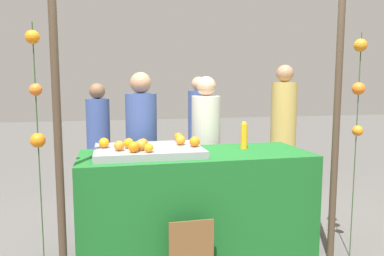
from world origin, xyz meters
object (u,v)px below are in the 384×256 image
stall_counter (196,201)px  orange_0 (195,142)px  vendor_left (142,155)px  vendor_right (206,153)px  juice_bottle (244,136)px  orange_1 (143,143)px  chalkboard_sign (191,251)px

stall_counter → orange_0: (-0.02, -0.04, 0.54)m
vendor_left → vendor_right: bearing=3.9°
stall_counter → juice_bottle: bearing=11.5°
juice_bottle → vendor_left: vendor_left is taller
orange_1 → juice_bottle: 0.94m
vendor_right → juice_bottle: bearing=-72.7°
juice_bottle → vendor_left: (-0.89, 0.59, -0.25)m
vendor_right → chalkboard_sign: bearing=-109.4°
orange_0 → vendor_left: (-0.39, 0.72, -0.24)m
orange_1 → vendor_left: size_ratio=0.05×
stall_counter → vendor_right: size_ratio=1.29×
orange_0 → chalkboard_sign: (-0.14, -0.48, -0.75)m
chalkboard_sign → vendor_left: size_ratio=0.30×
orange_1 → juice_bottle: juice_bottle is taller
juice_bottle → chalkboard_sign: bearing=-136.0°
juice_bottle → vendor_right: bearing=107.3°
stall_counter → juice_bottle: size_ratio=7.98×
chalkboard_sign → juice_bottle: bearing=44.0°
stall_counter → vendor_left: (-0.41, 0.68, 0.30)m
juice_bottle → chalkboard_sign: (-0.64, -0.62, -0.76)m
orange_0 → vendor_left: size_ratio=0.06×
stall_counter → orange_1: size_ratio=25.78×
stall_counter → vendor_right: 0.84m
chalkboard_sign → vendor_right: bearing=70.6°
orange_1 → juice_bottle: (0.94, 0.08, 0.02)m
orange_1 → vendor_right: (0.74, 0.71, -0.25)m
orange_0 → chalkboard_sign: size_ratio=0.19×
stall_counter → orange_0: orange_0 is taller
vendor_left → juice_bottle: bearing=-33.2°
orange_0 → juice_bottle: 0.52m
juice_bottle → stall_counter: bearing=-168.5°
orange_0 → juice_bottle: size_ratio=0.36×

